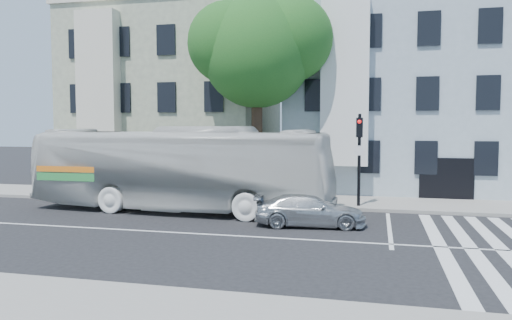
% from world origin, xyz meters
% --- Properties ---
extents(ground, '(120.00, 120.00, 0.00)m').
position_xyz_m(ground, '(0.00, 0.00, 0.00)').
color(ground, black).
rests_on(ground, ground).
extents(sidewalk_far, '(80.00, 4.00, 0.15)m').
position_xyz_m(sidewalk_far, '(0.00, 8.00, 0.07)').
color(sidewalk_far, gray).
rests_on(sidewalk_far, ground).
extents(sidewalk_near, '(80.00, 4.00, 0.15)m').
position_xyz_m(sidewalk_near, '(0.00, -8.00, 0.07)').
color(sidewalk_near, gray).
rests_on(sidewalk_near, ground).
extents(building_left, '(12.00, 10.00, 11.00)m').
position_xyz_m(building_left, '(-7.00, 15.00, 5.50)').
color(building_left, gray).
rests_on(building_left, ground).
extents(building_right, '(12.00, 10.00, 11.00)m').
position_xyz_m(building_right, '(7.00, 15.00, 5.50)').
color(building_right, '#92A5AE').
rests_on(building_right, ground).
extents(street_tree, '(7.30, 5.90, 11.10)m').
position_xyz_m(street_tree, '(0.06, 8.74, 7.83)').
color(street_tree, '#2D2116').
rests_on(street_tree, ground).
extents(bus, '(4.02, 13.75, 3.78)m').
position_xyz_m(bus, '(-2.51, 4.27, 1.89)').
color(bus, silver).
rests_on(bus, ground).
extents(sedan, '(2.20, 4.36, 1.21)m').
position_xyz_m(sedan, '(3.57, 2.31, 0.61)').
color(sedan, '#B9BCC0').
rests_on(sedan, ground).
extents(hedge, '(8.54, 1.84, 0.70)m').
position_xyz_m(hedge, '(-1.98, 6.80, 0.50)').
color(hedge, '#2A571C').
rests_on(hedge, sidewalk_far).
extents(traffic_signal, '(0.45, 0.54, 4.34)m').
position_xyz_m(traffic_signal, '(5.22, 6.63, 2.81)').
color(traffic_signal, black).
rests_on(traffic_signal, ground).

